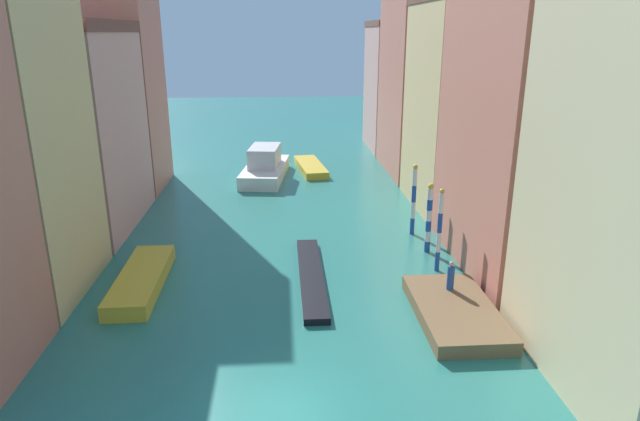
{
  "coord_description": "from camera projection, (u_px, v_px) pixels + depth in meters",
  "views": [
    {
      "loc": [
        0.11,
        -16.67,
        13.11
      ],
      "look_at": [
        2.6,
        18.82,
        1.5
      ],
      "focal_mm": 30.8,
      "sensor_mm": 36.0,
      "label": 1
    }
  ],
  "objects": [
    {
      "name": "building_right_3",
      "position": [
        428.0,
        67.0,
        51.56
      ],
      "size": [
        7.42,
        12.06,
        19.82
      ],
      "color": "#C6705B",
      "rests_on": "ground"
    },
    {
      "name": "building_right_4",
      "position": [
        401.0,
        86.0,
        63.17
      ],
      "size": [
        7.42,
        10.13,
        14.31
      ],
      "color": "tan",
      "rests_on": "ground"
    },
    {
      "name": "mooring_pole_2",
      "position": [
        414.0,
        199.0,
        36.62
      ],
      "size": [
        0.33,
        0.33,
        4.84
      ],
      "color": "#1E479E",
      "rests_on": "ground"
    },
    {
      "name": "person_on_dock",
      "position": [
        451.0,
        276.0,
        27.6
      ],
      "size": [
        0.36,
        0.36,
        1.52
      ],
      "color": "#234C93",
      "rests_on": "waterfront_dock"
    },
    {
      "name": "building_left_3",
      "position": [
        111.0,
        74.0,
        45.79
      ],
      "size": [
        7.42,
        8.07,
        19.54
      ],
      "color": "#C6705B",
      "rests_on": "ground"
    },
    {
      "name": "vaporetto_white",
      "position": [
        265.0,
        166.0,
        51.37
      ],
      "size": [
        4.66,
        9.98,
        3.01
      ],
      "color": "white",
      "rests_on": "ground"
    },
    {
      "name": "building_left_2",
      "position": [
        72.0,
        128.0,
        37.0
      ],
      "size": [
        7.42,
        11.95,
        13.85
      ],
      "color": "tan",
      "rests_on": "ground"
    },
    {
      "name": "motorboat_1",
      "position": [
        142.0,
        280.0,
        29.51
      ],
      "size": [
        2.28,
        7.9,
        0.83
      ],
      "color": "gold",
      "rests_on": "ground"
    },
    {
      "name": "ground_plane",
      "position": [
        282.0,
        207.0,
        43.1
      ],
      "size": [
        154.0,
        154.0,
        0.0
      ],
      "primitive_type": "plane",
      "color": "#28756B"
    },
    {
      "name": "mooring_pole_1",
      "position": [
        429.0,
        217.0,
        33.69
      ],
      "size": [
        0.37,
        0.37,
        4.41
      ],
      "color": "#1E479E",
      "rests_on": "ground"
    },
    {
      "name": "building_right_2",
      "position": [
        467.0,
        106.0,
        41.09
      ],
      "size": [
        7.42,
        10.62,
        15.61
      ],
      "color": "#DBB77A",
      "rests_on": "ground"
    },
    {
      "name": "building_right_1",
      "position": [
        533.0,
        127.0,
        30.27
      ],
      "size": [
        7.42,
        12.23,
        16.23
      ],
      "color": "#C6705B",
      "rests_on": "ground"
    },
    {
      "name": "motorboat_0",
      "position": [
        311.0,
        167.0,
        54.5
      ],
      "size": [
        3.13,
        8.15,
        0.68
      ],
      "color": "gold",
      "rests_on": "ground"
    },
    {
      "name": "gondola_black",
      "position": [
        311.0,
        276.0,
        30.5
      ],
      "size": [
        1.32,
        10.3,
        0.36
      ],
      "color": "black",
      "rests_on": "ground"
    },
    {
      "name": "mooring_pole_0",
      "position": [
        439.0,
        230.0,
        30.89
      ],
      "size": [
        0.29,
        0.29,
        4.9
      ],
      "color": "#1E479E",
      "rests_on": "ground"
    },
    {
      "name": "waterfront_dock",
      "position": [
        455.0,
        312.0,
        26.29
      ],
      "size": [
        3.65,
        7.03,
        0.69
      ],
      "color": "brown",
      "rests_on": "ground"
    }
  ]
}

